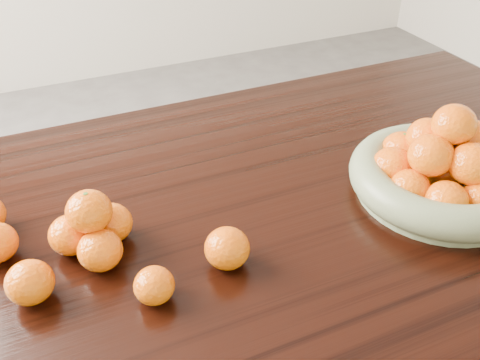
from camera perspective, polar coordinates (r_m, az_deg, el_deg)
name	(u,v)px	position (r m, az deg, el deg)	size (l,w,h in m)	color
dining_table	(231,241)	(1.15, -0.95, -6.55)	(2.00, 1.00, 0.75)	black
fruit_bowl	(442,172)	(1.18, 20.76, 0.85)	(0.38, 0.38, 0.20)	#737C5B
orange_pyramid	(93,229)	(1.00, -15.43, -5.10)	(0.15, 0.15, 0.13)	#DB6306
loose_orange_1	(154,285)	(0.90, -9.15, -11.05)	(0.07, 0.07, 0.06)	#DB6306
loose_orange_2	(227,248)	(0.94, -1.39, -7.29)	(0.08, 0.08, 0.08)	#DB6306
loose_orange_4	(30,282)	(0.95, -21.51, -10.13)	(0.08, 0.08, 0.07)	#DB6306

